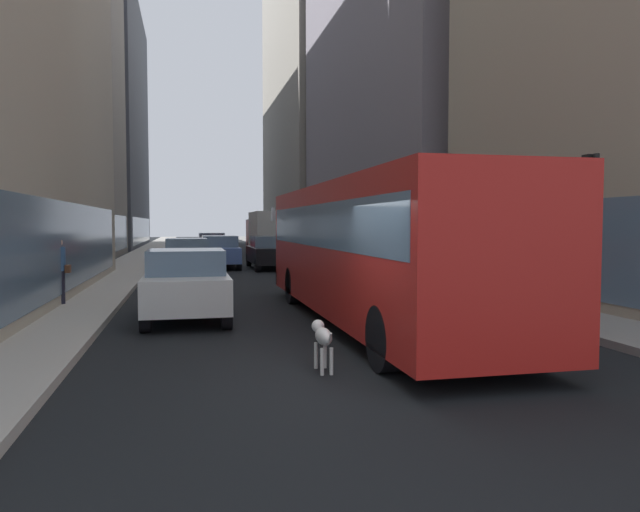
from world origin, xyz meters
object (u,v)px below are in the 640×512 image
Objects in this scene: transit_bus at (372,243)px; pedestrian_with_handbag at (59,270)px; traffic_light_near at (592,212)px; box_truck at (268,232)px; car_red_coupe at (211,245)px; car_white_van at (186,284)px; car_blue_hatchback at (220,252)px; car_silver_sedan at (187,257)px; car_black_suv at (270,252)px; dalmatian_dog at (322,337)px.

transit_bus reaches higher than pedestrian_with_handbag.
pedestrian_with_handbag is 12.60m from traffic_light_near.
transit_bus and box_truck have the same top height.
car_white_van is at bearing -93.54° from car_red_coupe.
car_white_van is at bearing -35.08° from pedestrian_with_handbag.
car_blue_hatchback is at bearing 97.86° from transit_bus.
box_truck is at bearing 70.86° from pedestrian_with_handbag.
car_red_coupe is 0.95× the size of car_blue_hatchback.
car_silver_sedan is at bearing 69.83° from pedestrian_with_handbag.
car_blue_hatchback is at bearing -90.00° from car_red_coupe.
car_red_coupe is 24.14m from pedestrian_with_handbag.
transit_bus is 8.15m from pedestrian_with_handbag.
transit_bus reaches higher than car_red_coupe.
pedestrian_with_handbag is (-7.19, -12.53, 0.19)m from car_black_suv.
car_silver_sedan and car_blue_hatchback have the same top height.
car_black_suv is at bearing -24.43° from car_blue_hatchback.
car_white_van is 2.46× the size of pedestrian_with_handbag.
car_red_coupe reaches higher than dalmatian_dog.
car_blue_hatchback is (-0.00, -10.04, 0.00)m from car_red_coupe.
transit_bus is at bearing 62.55° from dalmatian_dog.
car_white_van is at bearing -90.00° from car_silver_sedan.
car_black_suv is 11.38m from car_red_coupe.
traffic_light_near reaches higher than car_red_coupe.
transit_bus is 13.11m from car_silver_sedan.
car_red_coupe is at bearing -157.43° from box_truck.
pedestrian_with_handbag reaches higher than car_black_suv.
transit_bus is at bearing -93.15° from box_truck.
car_black_suv is at bearing 60.15° from pedestrian_with_handbag.
traffic_light_near reaches higher than dalmatian_dog.
box_truck is at bearing 82.87° from car_black_suv.
box_truck is 4.44× the size of pedestrian_with_handbag.
car_silver_sedan is at bearing -136.13° from car_black_suv.
pedestrian_with_handbag is at bearing 152.33° from transit_bus.
pedestrian_with_handbag reaches higher than dalmatian_dog.
box_truck reaches higher than dalmatian_dog.
traffic_light_near reaches higher than transit_bus.
box_truck is 2.21× the size of traffic_light_near.
car_silver_sedan is at bearing 90.00° from car_white_van.
transit_bus is 2.62× the size of car_silver_sedan.
dalmatian_dog is at bearing -69.70° from car_white_van.
car_blue_hatchback is at bearing -108.87° from box_truck.
car_red_coupe is 10.04m from car_blue_hatchback.
dalmatian_dog is at bearing -55.81° from pedestrian_with_handbag.
car_silver_sedan is at bearing 107.81° from transit_bus.
car_black_suv is at bearing 84.32° from dalmatian_dog.
car_red_coupe is 25.95m from car_white_van.
pedestrian_with_handbag reaches higher than car_silver_sedan.
transit_bus is at bearing -27.67° from pedestrian_with_handbag.
car_black_suv is 2.64m from car_blue_hatchback.
traffic_light_near is (7.70, -3.94, 1.61)m from car_white_van.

